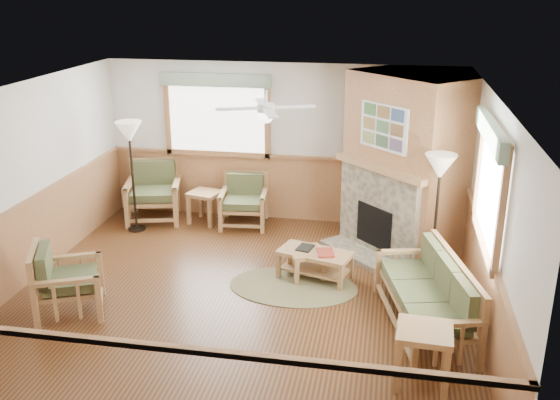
% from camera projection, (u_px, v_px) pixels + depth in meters
% --- Properties ---
extents(floor, '(6.00, 6.00, 0.01)m').
position_uv_depth(floor, '(241.00, 298.00, 8.22)').
color(floor, '#4D2C15').
rests_on(floor, ground).
extents(ceiling, '(6.00, 6.00, 0.01)m').
position_uv_depth(ceiling, '(236.00, 93.00, 7.32)').
color(ceiling, white).
rests_on(ceiling, floor).
extents(wall_back, '(6.00, 0.02, 2.70)m').
position_uv_depth(wall_back, '(281.00, 143.00, 10.55)').
color(wall_back, silver).
rests_on(wall_back, floor).
extents(wall_front, '(6.00, 0.02, 2.70)m').
position_uv_depth(wall_front, '(148.00, 324.00, 4.99)').
color(wall_front, silver).
rests_on(wall_front, floor).
extents(wall_left, '(0.02, 6.00, 2.70)m').
position_uv_depth(wall_left, '(19.00, 188.00, 8.28)').
color(wall_left, silver).
rests_on(wall_left, floor).
extents(wall_right, '(0.02, 6.00, 2.70)m').
position_uv_depth(wall_right, '(488.00, 217.00, 7.26)').
color(wall_right, silver).
rests_on(wall_right, floor).
extents(wainscot, '(6.00, 6.00, 1.10)m').
position_uv_depth(wainscot, '(240.00, 260.00, 8.04)').
color(wainscot, '#9C6940').
rests_on(wainscot, floor).
extents(fireplace, '(3.11, 3.11, 2.70)m').
position_uv_depth(fireplace, '(404.00, 165.00, 9.32)').
color(fireplace, '#9C6940').
rests_on(fireplace, floor).
extents(window_back, '(1.90, 0.16, 1.50)m').
position_uv_depth(window_back, '(215.00, 72.00, 10.31)').
color(window_back, white).
rests_on(window_back, wall_back).
extents(window_right, '(0.16, 1.90, 1.50)m').
position_uv_depth(window_right, '(499.00, 120.00, 6.69)').
color(window_right, white).
rests_on(window_right, wall_right).
extents(ceiling_fan, '(1.59, 1.59, 0.36)m').
position_uv_depth(ceiling_fan, '(266.00, 93.00, 7.56)').
color(ceiling_fan, white).
rests_on(ceiling_fan, ceiling).
extents(sofa, '(2.04, 1.22, 0.88)m').
position_uv_depth(sofa, '(425.00, 294.00, 7.38)').
color(sofa, '#A67C4D').
rests_on(sofa, floor).
extents(armchair_back_left, '(1.08, 1.08, 1.00)m').
position_uv_depth(armchair_back_left, '(153.00, 192.00, 10.76)').
color(armchair_back_left, '#A67C4D').
rests_on(armchair_back_left, floor).
extents(armchair_back_right, '(0.84, 0.84, 0.86)m').
position_uv_depth(armchair_back_right, '(244.00, 201.00, 10.54)').
color(armchair_back_right, '#A67C4D').
rests_on(armchair_back_right, floor).
extents(armchair_left, '(1.05, 1.05, 0.89)m').
position_uv_depth(armchair_left, '(68.00, 280.00, 7.72)').
color(armchair_left, '#A67C4D').
rests_on(armchair_left, floor).
extents(coffee_table, '(1.10, 0.76, 0.40)m').
position_uv_depth(coffee_table, '(315.00, 265.00, 8.71)').
color(coffee_table, '#A67C4D').
rests_on(coffee_table, floor).
extents(end_table_chairs, '(0.59, 0.58, 0.55)m').
position_uv_depth(end_table_chairs, '(205.00, 207.00, 10.70)').
color(end_table_chairs, '#A67C4D').
rests_on(end_table_chairs, floor).
extents(end_table_sofa, '(0.59, 0.57, 0.63)m').
position_uv_depth(end_table_sofa, '(423.00, 356.00, 6.39)').
color(end_table_sofa, '#A67C4D').
rests_on(end_table_sofa, floor).
extents(footstool, '(0.62, 0.62, 0.40)m').
position_uv_depth(footstool, '(306.00, 263.00, 8.74)').
color(footstool, '#A67C4D').
rests_on(footstool, floor).
extents(braided_rug, '(2.27, 2.27, 0.01)m').
position_uv_depth(braided_rug, '(293.00, 286.00, 8.51)').
color(braided_rug, brown).
rests_on(braided_rug, floor).
extents(floor_lamp_left, '(0.46, 0.46, 1.86)m').
position_uv_depth(floor_lamp_left, '(133.00, 177.00, 10.17)').
color(floor_lamp_left, black).
rests_on(floor_lamp_left, floor).
extents(floor_lamp_right, '(0.45, 0.45, 1.83)m').
position_uv_depth(floor_lamp_right, '(436.00, 220.00, 8.38)').
color(floor_lamp_right, black).
rests_on(floor_lamp_right, floor).
extents(book_red, '(0.28, 0.34, 0.03)m').
position_uv_depth(book_red, '(326.00, 252.00, 8.56)').
color(book_red, maroon).
rests_on(book_red, coffee_table).
extents(book_dark, '(0.26, 0.31, 0.03)m').
position_uv_depth(book_dark, '(305.00, 247.00, 8.73)').
color(book_dark, black).
rests_on(book_dark, coffee_table).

